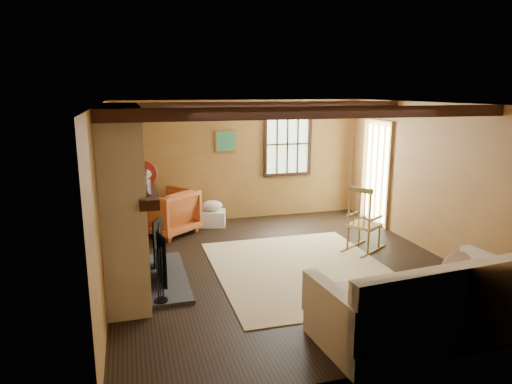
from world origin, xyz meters
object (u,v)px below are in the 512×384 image
object	(u,v)px
rocking_chair	(363,223)
sofa	(425,307)
armchair	(167,212)
fireplace	(126,205)
laundry_basket	(212,218)

from	to	relation	value
rocking_chair	sofa	xyz separation A→B (m)	(-0.69, -2.61, -0.13)
armchair	fireplace	bearing A→B (deg)	32.79
sofa	armchair	distance (m)	4.95
laundry_basket	sofa	bearing A→B (deg)	-72.83
laundry_basket	armchair	bearing A→B (deg)	-162.35
fireplace	laundry_basket	bearing A→B (deg)	56.45
laundry_basket	armchair	size ratio (longest dim) A/B	0.55
rocking_chair	armchair	world-z (taller)	rocking_chair
sofa	armchair	world-z (taller)	sofa
sofa	armchair	size ratio (longest dim) A/B	2.64
fireplace	rocking_chair	distance (m)	3.76
laundry_basket	rocking_chair	bearing A→B (deg)	-43.85
fireplace	laundry_basket	xyz separation A→B (m)	(1.56, 2.35, -0.95)
rocking_chair	laundry_basket	world-z (taller)	rocking_chair
rocking_chair	armchair	bearing A→B (deg)	27.16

